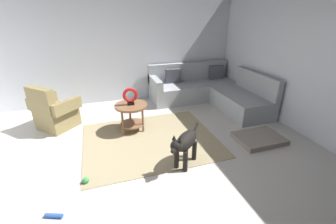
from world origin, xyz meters
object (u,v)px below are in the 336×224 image
object	(u,v)px
side_table	(131,111)
dog_bed_mat	(259,138)
armchair	(54,113)
sectional_couch	(209,92)
dog	(185,143)
torus_sculpture	(130,96)
dog_toy_ball	(86,180)
dog_toy_rope	(54,216)

from	to	relation	value
side_table	dog_bed_mat	world-z (taller)	side_table
armchair	side_table	bearing A→B (deg)	22.51
sectional_couch	dog	size ratio (longest dim) A/B	3.39
dog_bed_mat	torus_sculpture	bearing A→B (deg)	152.77
side_table	dog_toy_ball	xyz separation A→B (m)	(-0.85, -1.26, -0.37)
side_table	dog	bearing A→B (deg)	-67.16
torus_sculpture	sectional_couch	bearing A→B (deg)	22.88
side_table	dog_toy_ball	size ratio (longest dim) A/B	6.85
torus_sculpture	dog_bed_mat	distance (m)	2.42
sectional_couch	dog	bearing A→B (deg)	-125.03
torus_sculpture	dog	size ratio (longest dim) A/B	0.49
dog_bed_mat	dog	distance (m)	1.58
dog_bed_mat	dog_toy_ball	size ratio (longest dim) A/B	9.14
dog	dog_toy_rope	world-z (taller)	dog
sectional_couch	side_table	distance (m)	2.26
dog	dog_bed_mat	bearing A→B (deg)	-123.16
sectional_couch	torus_sculpture	xyz separation A→B (m)	(-2.08, -0.88, 0.42)
side_table	dog_toy_rope	distance (m)	2.13
armchair	side_table	world-z (taller)	armchair
dog_bed_mat	dog_toy_rope	bearing A→B (deg)	-168.49
sectional_couch	dog_toy_rope	xyz separation A→B (m)	(-3.26, -2.60, -0.26)
dog_toy_ball	dog_toy_rope	distance (m)	0.58
armchair	dog	distance (m)	2.72
side_table	torus_sculpture	distance (m)	0.29
side_table	torus_sculpture	world-z (taller)	torus_sculpture
dog	dog_toy_rope	xyz separation A→B (m)	(-1.73, -0.43, -0.35)
armchair	dog_toy_ball	distance (m)	1.95
armchair	torus_sculpture	xyz separation A→B (m)	(1.40, -0.59, 0.39)
side_table	dog_toy_rope	size ratio (longest dim) A/B	3.01
torus_sculpture	dog_toy_rope	bearing A→B (deg)	-124.41
dog_toy_rope	sectional_couch	bearing A→B (deg)	38.62
torus_sculpture	dog_toy_rope	size ratio (longest dim) A/B	1.64
dog	torus_sculpture	bearing A→B (deg)	-19.18
torus_sculpture	dog_bed_mat	size ratio (longest dim) A/B	0.41
dog	dog_toy_ball	size ratio (longest dim) A/B	7.59
dog_bed_mat	dog_toy_ball	bearing A→B (deg)	-176.23
armchair	side_table	xyz separation A→B (m)	(1.40, -0.59, 0.09)
sectional_couch	dog_toy_ball	xyz separation A→B (m)	(-2.92, -2.13, -0.25)
dog_toy_ball	sectional_couch	bearing A→B (deg)	36.12
torus_sculpture	dog_toy_rope	world-z (taller)	torus_sculpture
dog_toy_ball	dog_toy_rope	size ratio (longest dim) A/B	0.44
dog_bed_mat	armchair	bearing A→B (deg)	154.54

